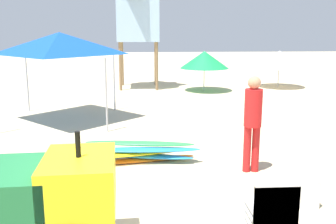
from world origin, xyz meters
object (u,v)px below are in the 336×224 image
at_px(popup_canopy, 60,43).
at_px(cooler_box, 298,191).
at_px(beach_umbrella_mid, 279,59).
at_px(utility_cart, 7,195).
at_px(beach_umbrella_far, 204,60).
at_px(stacked_plastic_chairs, 272,214).
at_px(lifeguard_near_center, 253,117).
at_px(lifeguard_tower, 138,15).
at_px(surfboard_pile, 139,152).

bearing_deg(popup_canopy, cooler_box, -51.63).
distance_m(beach_umbrella_mid, cooler_box, 12.56).
relative_size(utility_cart, beach_umbrella_far, 1.27).
bearing_deg(stacked_plastic_chairs, utility_cart, 172.71).
distance_m(utility_cart, cooler_box, 4.08).
height_order(utility_cart, beach_umbrella_mid, beach_umbrella_mid).
bearing_deg(lifeguard_near_center, beach_umbrella_far, 86.52).
xyz_separation_m(utility_cart, lifeguard_near_center, (3.53, 2.61, 0.25)).
height_order(stacked_plastic_chairs, popup_canopy, popup_canopy).
height_order(stacked_plastic_chairs, cooler_box, stacked_plastic_chairs).
relative_size(utility_cart, lifeguard_near_center, 1.46).
relative_size(lifeguard_tower, beach_umbrella_far, 2.09).
bearing_deg(beach_umbrella_far, beach_umbrella_mid, 13.98).
xyz_separation_m(surfboard_pile, popup_canopy, (-2.23, 3.81, 2.01)).
bearing_deg(beach_umbrella_mid, cooler_box, -107.64).
bearing_deg(popup_canopy, lifeguard_near_center, -45.79).
distance_m(utility_cart, lifeguard_near_center, 4.40).
relative_size(stacked_plastic_chairs, lifeguard_near_center, 0.62).
relative_size(stacked_plastic_chairs, beach_umbrella_far, 0.54).
height_order(utility_cart, lifeguard_near_center, lifeguard_near_center).
height_order(surfboard_pile, lifeguard_near_center, lifeguard_near_center).
distance_m(lifeguard_near_center, beach_umbrella_far, 9.63).
height_order(utility_cart, lifeguard_tower, lifeguard_tower).
height_order(surfboard_pile, cooler_box, cooler_box).
bearing_deg(surfboard_pile, utility_cart, -113.85).
bearing_deg(lifeguard_tower, surfboard_pile, -89.39).
bearing_deg(beach_umbrella_far, cooler_box, -91.30).
relative_size(stacked_plastic_chairs, cooler_box, 2.11).
xyz_separation_m(utility_cart, beach_umbrella_mid, (7.66, 13.10, 0.48)).
distance_m(lifeguard_near_center, popup_canopy, 6.31).
relative_size(beach_umbrella_far, cooler_box, 3.93).
relative_size(utility_cart, surfboard_pile, 1.02).
bearing_deg(utility_cart, stacked_plastic_chairs, -7.29).
bearing_deg(stacked_plastic_chairs, lifeguard_near_center, 78.60).
xyz_separation_m(stacked_plastic_chairs, popup_canopy, (-3.72, 7.43, 1.56)).
height_order(stacked_plastic_chairs, surfboard_pile, stacked_plastic_chairs).
bearing_deg(lifeguard_near_center, cooler_box, -76.91).
bearing_deg(cooler_box, popup_canopy, 128.37).
height_order(stacked_plastic_chairs, beach_umbrella_far, beach_umbrella_far).
distance_m(surfboard_pile, cooler_box, 3.19).
distance_m(stacked_plastic_chairs, beach_umbrella_far, 12.67).
height_order(surfboard_pile, popup_canopy, popup_canopy).
bearing_deg(popup_canopy, beach_umbrella_mid, 35.58).
bearing_deg(cooler_box, utility_cart, -163.09).
bearing_deg(popup_canopy, beach_umbrella_far, 46.45).
height_order(surfboard_pile, beach_umbrella_far, beach_umbrella_far).
distance_m(popup_canopy, lifeguard_tower, 6.73).
bearing_deg(lifeguard_tower, stacked_plastic_chairs, -83.37).
xyz_separation_m(stacked_plastic_chairs, surfboard_pile, (-1.49, 3.63, -0.45)).
bearing_deg(popup_canopy, surfboard_pile, -59.59).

